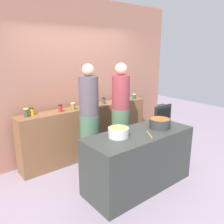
% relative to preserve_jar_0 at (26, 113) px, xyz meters
% --- Properties ---
extents(ground, '(12.00, 12.00, 0.00)m').
position_rel_preserve_jar_0_xyz_m(ground, '(1.15, -1.12, -1.07)').
color(ground, gray).
extents(storefront_wall, '(4.80, 0.12, 3.00)m').
position_rel_preserve_jar_0_xyz_m(storefront_wall, '(1.15, 0.33, 0.43)').
color(storefront_wall, '#956150').
rests_on(storefront_wall, ground).
extents(display_shelf, '(2.70, 0.36, 1.00)m').
position_rel_preserve_jar_0_xyz_m(display_shelf, '(1.15, -0.02, -0.57)').
color(display_shelf, brown).
rests_on(display_shelf, ground).
extents(prep_table, '(1.70, 0.70, 0.87)m').
position_rel_preserve_jar_0_xyz_m(prep_table, '(1.15, -1.42, -0.64)').
color(prep_table, '#2E332E').
rests_on(prep_table, ground).
extents(preserve_jar_0, '(0.08, 0.08, 0.14)m').
position_rel_preserve_jar_0_xyz_m(preserve_jar_0, '(0.00, 0.00, 0.00)').
color(preserve_jar_0, '#354429').
rests_on(preserve_jar_0, display_shelf).
extents(preserve_jar_1, '(0.08, 0.08, 0.12)m').
position_rel_preserve_jar_0_xyz_m(preserve_jar_1, '(0.10, 0.04, -0.01)').
color(preserve_jar_1, gold).
rests_on(preserve_jar_1, display_shelf).
extents(preserve_jar_2, '(0.07, 0.07, 0.13)m').
position_rel_preserve_jar_0_xyz_m(preserve_jar_2, '(0.56, -0.07, -0.01)').
color(preserve_jar_2, red).
rests_on(preserve_jar_2, display_shelf).
extents(preserve_jar_3, '(0.08, 0.08, 0.13)m').
position_rel_preserve_jar_0_xyz_m(preserve_jar_3, '(0.81, -0.08, -0.00)').
color(preserve_jar_3, olive).
rests_on(preserve_jar_3, display_shelf).
extents(preserve_jar_4, '(0.08, 0.08, 0.13)m').
position_rel_preserve_jar_0_xyz_m(preserve_jar_4, '(1.28, -0.05, -0.01)').
color(preserve_jar_4, gold).
rests_on(preserve_jar_4, display_shelf).
extents(preserve_jar_5, '(0.07, 0.07, 0.13)m').
position_rel_preserve_jar_0_xyz_m(preserve_jar_5, '(1.51, -0.05, -0.00)').
color(preserve_jar_5, '#3B5130').
rests_on(preserve_jar_5, display_shelf).
extents(preserve_jar_6, '(0.08, 0.08, 0.12)m').
position_rel_preserve_jar_0_xyz_m(preserve_jar_6, '(1.82, -0.07, -0.01)').
color(preserve_jar_6, '#AB3627').
rests_on(preserve_jar_6, display_shelf).
extents(preserve_jar_7, '(0.07, 0.07, 0.12)m').
position_rel_preserve_jar_0_xyz_m(preserve_jar_7, '(2.07, 0.05, -0.01)').
color(preserve_jar_7, '#3D2058').
rests_on(preserve_jar_7, display_shelf).
extents(preserve_jar_8, '(0.09, 0.09, 0.11)m').
position_rel_preserve_jar_0_xyz_m(preserve_jar_8, '(2.33, -0.08, -0.02)').
color(preserve_jar_8, '#234C36').
rests_on(preserve_jar_8, display_shelf).
extents(cooking_pot_left, '(0.29, 0.29, 0.14)m').
position_rel_preserve_jar_0_xyz_m(cooking_pot_left, '(0.80, -1.35, -0.13)').
color(cooking_pot_left, '#B7B7BC').
rests_on(cooking_pot_left, prep_table).
extents(cooking_pot_center, '(0.33, 0.33, 0.15)m').
position_rel_preserve_jar_0_xyz_m(cooking_pot_center, '(1.56, -1.45, -0.13)').
color(cooking_pot_center, '#2D2D2D').
rests_on(cooking_pot_center, prep_table).
extents(wooden_spoon, '(0.16, 0.24, 0.02)m').
position_rel_preserve_jar_0_xyz_m(wooden_spoon, '(1.19, -1.58, -0.19)').
color(wooden_spoon, '#9E703D').
rests_on(wooden_spoon, prep_table).
extents(cook_with_tongs, '(0.32, 0.32, 1.85)m').
position_rel_preserve_jar_0_xyz_m(cook_with_tongs, '(0.80, -0.63, -0.22)').
color(cook_with_tongs, '#3D5D46').
rests_on(cook_with_tongs, ground).
extents(cook_in_cap, '(0.33, 0.33, 1.83)m').
position_rel_preserve_jar_0_xyz_m(cook_in_cap, '(1.51, -0.57, -0.23)').
color(cook_in_cap, '#47644A').
rests_on(cook_in_cap, ground).
extents(chalkboard_sign, '(0.54, 0.05, 0.86)m').
position_rel_preserve_jar_0_xyz_m(chalkboard_sign, '(2.84, -0.50, -0.64)').
color(chalkboard_sign, black).
rests_on(chalkboard_sign, ground).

